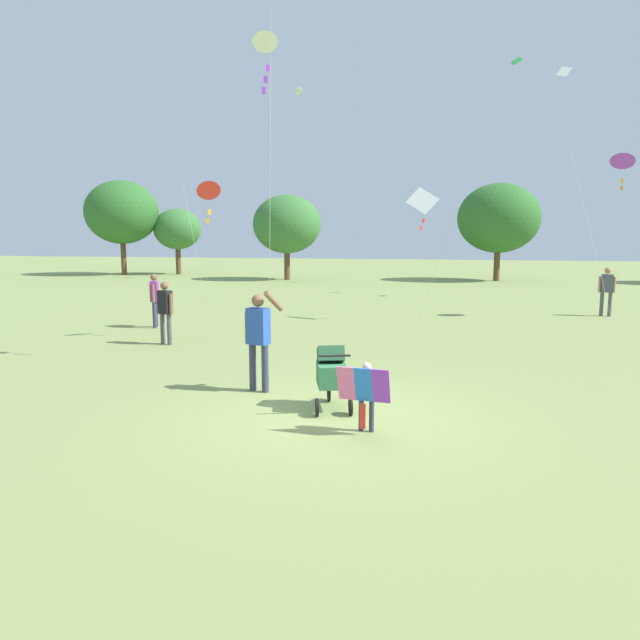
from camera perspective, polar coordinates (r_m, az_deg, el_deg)
ground_plane at (r=9.28m, az=1.46°, el=-9.11°), size 120.00×120.00×0.00m
treeline_distant at (r=37.78m, az=3.16°, el=9.80°), size 42.84×6.74×6.49m
child_with_butterfly_kite at (r=8.35m, az=4.44°, el=-6.73°), size 0.75×0.39×1.00m
person_adult_flyer at (r=10.46m, az=-5.95°, el=-1.28°), size 0.65×0.52×1.82m
stroller at (r=9.46m, az=1.09°, el=-4.97°), size 0.73×1.12×1.03m
kite_adult_black at (r=12.96m, az=-5.29°, el=24.61°), size 1.04×2.26×6.75m
kite_orange_delta at (r=19.18m, az=9.90°, el=10.98°), size 1.60×2.84×4.28m
kite_green_novelty at (r=21.78m, az=27.12°, el=13.39°), size 2.69×4.24×5.36m
kite_blue_high at (r=15.86m, az=-10.71°, el=12.04°), size 1.29×3.77×4.16m
distant_kites_cluster at (r=32.15m, az=14.95°, el=24.02°), size 18.13×8.60×6.02m
person_red_shirt at (r=18.39m, az=-15.67°, el=2.24°), size 0.31×0.50×1.61m
person_sitting_far at (r=22.45m, az=25.93°, el=2.83°), size 0.53×0.27×1.67m
person_couple_left at (r=15.44m, az=-14.71°, el=1.17°), size 0.49×0.32×1.60m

